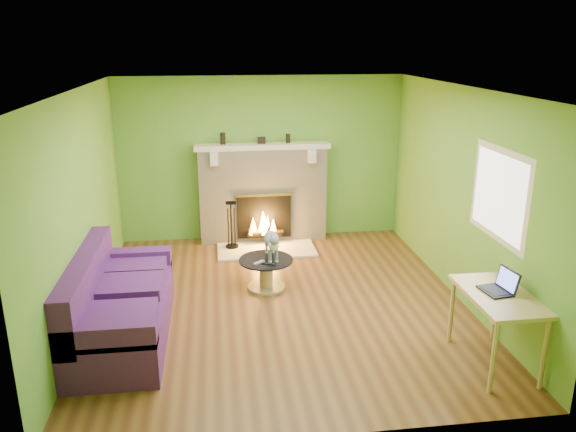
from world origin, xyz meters
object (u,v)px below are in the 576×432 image
at_px(sofa, 116,306).
at_px(coffee_table, 266,271).
at_px(cat, 271,243).
at_px(desk, 498,303).

relative_size(sofa, coffee_table, 2.99).
relative_size(sofa, cat, 3.18).
height_order(desk, cat, cat).
height_order(coffee_table, desk, desk).
distance_m(coffee_table, cat, 0.39).
bearing_deg(sofa, cat, 31.69).
distance_m(coffee_table, desk, 2.99).
xyz_separation_m(coffee_table, cat, (0.08, 0.05, 0.38)).
bearing_deg(sofa, desk, -15.20).
xyz_separation_m(coffee_table, desk, (2.08, -2.10, 0.44)).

